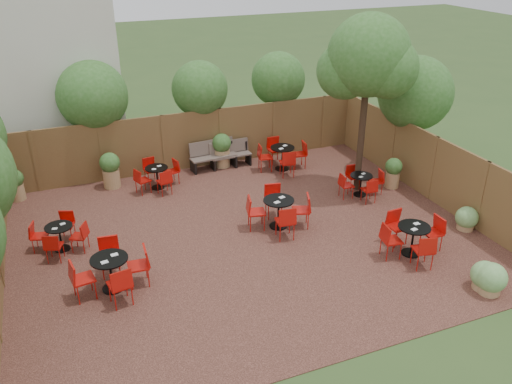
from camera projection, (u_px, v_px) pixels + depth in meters
name	position (u px, v px, depth m)	size (l,w,h in m)	color
ground	(246.00, 236.00, 14.12)	(80.00, 80.00, 0.00)	#354F23
courtyard_paving	(246.00, 236.00, 14.11)	(12.00, 10.00, 0.02)	#331B14
fence_back	(193.00, 140.00, 17.84)	(12.00, 0.08, 2.00)	brown
fence_right	(433.00, 168.00, 15.69)	(0.08, 10.00, 2.00)	brown
neighbour_building	(33.00, 44.00, 17.50)	(5.00, 4.00, 8.00)	beige
overhang_foliage	(117.00, 133.00, 13.43)	(15.85, 10.68, 2.72)	#2C5A1D
courtyard_tree	(368.00, 62.00, 14.93)	(2.59, 2.49, 5.37)	black
park_bench_left	(230.00, 153.00, 18.15)	(1.46, 0.53, 0.89)	brown
park_bench_right	(213.00, 155.00, 17.93)	(1.63, 0.65, 0.99)	brown
bistro_tables	(247.00, 207.00, 14.59)	(10.16, 7.75, 0.95)	black
planters	(184.00, 165.00, 16.91)	(11.59, 4.20, 1.18)	#A27C51
low_shrubs	(481.00, 259.00, 12.48)	(2.16, 3.10, 0.74)	#A27C51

